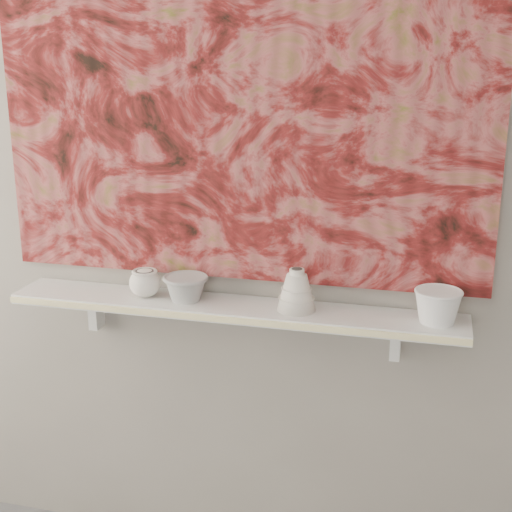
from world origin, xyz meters
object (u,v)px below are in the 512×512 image
(cup_cream, at_px, (145,283))
(bowl_white, at_px, (438,306))
(bell_vessel, at_px, (297,289))
(bowl_grey, at_px, (186,288))
(painting, at_px, (238,97))
(shelf, at_px, (232,309))

(cup_cream, distance_m, bowl_white, 0.88)
(bell_vessel, bearing_deg, cup_cream, 180.00)
(bowl_grey, distance_m, cup_cream, 0.13)
(bowl_grey, xyz_separation_m, bell_vessel, (0.35, 0.00, 0.02))
(bowl_grey, bearing_deg, painting, 28.59)
(shelf, relative_size, cup_cream, 14.26)
(shelf, distance_m, bowl_grey, 0.16)
(bowl_white, bearing_deg, bowl_grey, 180.00)
(shelf, distance_m, bowl_white, 0.61)
(painting, xyz_separation_m, bowl_white, (0.60, -0.08, -0.56))
(bowl_grey, bearing_deg, shelf, 0.00)
(shelf, height_order, bowl_grey, bowl_grey)
(painting, xyz_separation_m, bowl_grey, (-0.15, -0.08, -0.57))
(bell_vessel, xyz_separation_m, bowl_white, (0.40, 0.00, -0.01))
(painting, distance_m, bowl_white, 0.83)
(painting, distance_m, bowl_grey, 0.59)
(painting, height_order, bowl_white, painting)
(bowl_white, bearing_deg, shelf, 180.00)
(bowl_grey, height_order, bowl_white, bowl_white)
(cup_cream, bearing_deg, bowl_grey, 0.00)
(bell_vessel, distance_m, bowl_white, 0.41)
(painting, bearing_deg, bowl_white, -7.60)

